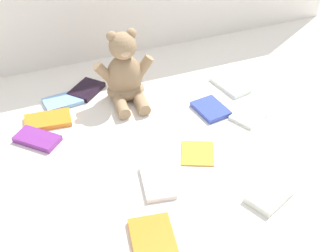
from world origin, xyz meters
TOP-DOWN VIEW (x-y plane):
  - ground_plane at (0.00, 0.00)m, footprint 3.20×3.20m
  - teddy_bear at (-0.03, 0.20)m, footprint 0.19×0.17m
  - book_case_0 at (-0.33, 0.09)m, footprint 0.13×0.13m
  - book_case_1 at (-0.14, 0.28)m, footprint 0.13×0.13m
  - book_case_2 at (0.07, -0.13)m, footprint 0.12×0.13m
  - book_case_3 at (0.29, -0.03)m, footprint 0.15×0.13m
  - book_case_5 at (0.19, 0.04)m, footprint 0.10×0.12m
  - book_case_6 at (-0.29, 0.17)m, footprint 0.14×0.09m
  - book_case_7 at (-0.22, 0.25)m, footprint 0.12×0.08m
  - book_case_8 at (0.30, 0.13)m, footprint 0.09×0.15m
  - book_case_9 at (-0.15, -0.35)m, footprint 0.11×0.13m
  - book_case_11 at (-0.07, -0.19)m, footprint 0.10×0.14m
  - book_case_12 at (0.16, -0.34)m, footprint 0.13×0.12m

SIDE VIEW (x-z plane):
  - ground_plane at x=0.00m, z-range 0.00..0.00m
  - book_case_2 at x=0.07m, z-range 0.00..0.01m
  - book_case_3 at x=0.29m, z-range 0.00..0.01m
  - book_case_7 at x=-0.22m, z-range 0.00..0.01m
  - book_case_8 at x=0.30m, z-range 0.00..0.01m
  - book_case_11 at x=-0.07m, z-range 0.00..0.01m
  - book_case_9 at x=-0.15m, z-range 0.00..0.01m
  - book_case_5 at x=0.19m, z-range 0.00..0.01m
  - book_case_6 at x=-0.29m, z-range 0.00..0.01m
  - book_case_1 at x=-0.14m, z-range 0.00..0.02m
  - book_case_0 at x=-0.33m, z-range 0.00..0.02m
  - book_case_12 at x=0.16m, z-range 0.00..0.02m
  - teddy_bear at x=-0.03m, z-range -0.03..0.20m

